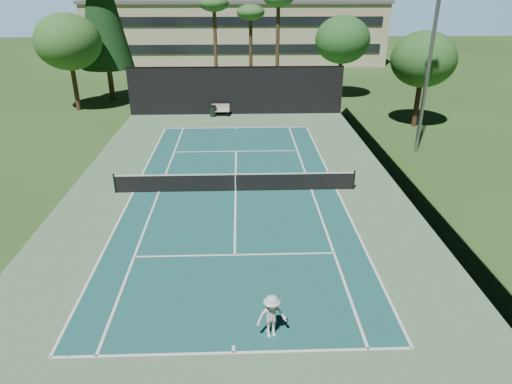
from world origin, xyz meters
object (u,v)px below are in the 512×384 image
at_px(tennis_ball_a, 66,357).
at_px(tennis_ball_c, 261,166).
at_px(tennis_net, 235,182).
at_px(park_bench, 220,110).
at_px(trash_bin, 213,111).
at_px(tennis_ball_b, 223,175).
at_px(player, 272,316).
at_px(tennis_ball_d, 137,156).

bearing_deg(tennis_ball_a, tennis_ball_c, 67.26).
bearing_deg(tennis_ball_c, tennis_net, -112.58).
height_order(tennis_net, park_bench, tennis_net).
bearing_deg(trash_bin, tennis_ball_c, -73.38).
relative_size(tennis_ball_c, park_bench, 0.05).
xyz_separation_m(tennis_ball_c, park_bench, (-2.86, 11.81, 0.51)).
xyz_separation_m(tennis_net, park_bench, (-1.34, 15.46, -0.01)).
distance_m(tennis_net, tennis_ball_b, 2.33).
distance_m(player, tennis_ball_c, 14.83).
height_order(tennis_net, tennis_ball_b, tennis_net).
relative_size(tennis_ball_a, tennis_ball_c, 0.99).
relative_size(tennis_net, tennis_ball_c, 175.95).
bearing_deg(park_bench, tennis_ball_d, -117.61).
bearing_deg(tennis_ball_b, tennis_ball_a, -106.93).
distance_m(tennis_ball_d, park_bench, 11.02).
bearing_deg(tennis_ball_a, tennis_ball_d, 94.72).
xyz_separation_m(player, tennis_ball_a, (-6.19, -0.73, -0.72)).
bearing_deg(tennis_net, tennis_ball_a, -112.79).
bearing_deg(tennis_net, tennis_ball_d, 138.51).
bearing_deg(trash_bin, tennis_net, -82.68).
height_order(tennis_ball_a, tennis_ball_d, tennis_ball_a).
bearing_deg(tennis_ball_c, trash_bin, 106.62).
xyz_separation_m(tennis_ball_b, tennis_ball_c, (2.24, 1.49, 0.00)).
height_order(tennis_ball_b, trash_bin, trash_bin).
xyz_separation_m(tennis_ball_a, tennis_ball_d, (-1.45, 17.58, -0.00)).
height_order(tennis_ball_b, tennis_ball_c, tennis_ball_c).
distance_m(player, park_bench, 26.74).
height_order(tennis_ball_c, tennis_ball_d, tennis_ball_c).
relative_size(tennis_net, tennis_ball_d, 181.61).
distance_m(tennis_ball_b, park_bench, 13.33).
height_order(tennis_net, tennis_ball_c, tennis_net).
distance_m(tennis_ball_c, tennis_ball_d, 8.22).
xyz_separation_m(tennis_ball_d, trash_bin, (4.48, 9.63, 0.44)).
bearing_deg(player, tennis_net, 84.23).
height_order(tennis_net, tennis_ball_d, tennis_net).
relative_size(tennis_net, player, 8.48).
relative_size(tennis_net, tennis_ball_b, 179.24).
bearing_deg(tennis_ball_b, tennis_net, -71.56).
relative_size(tennis_ball_b, tennis_ball_d, 1.01).
bearing_deg(park_bench, player, -84.55).
xyz_separation_m(player, trash_bin, (-3.17, 26.49, -0.28)).
bearing_deg(park_bench, tennis_ball_c, -76.38).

